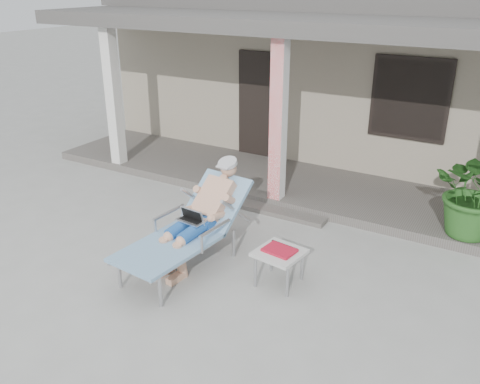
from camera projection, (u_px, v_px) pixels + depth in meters
The scene contains 8 objects.
ground at pixel (205, 261), 6.90m from camera, with size 60.00×60.00×0.00m, color #9E9E99.
house at pixel (364, 69), 11.42m from camera, with size 10.40×5.40×3.30m.
porch_deck at pixel (297, 185), 9.26m from camera, with size 10.00×2.00×0.15m, color #605B56.
porch_overhang at pixel (303, 30), 8.16m from camera, with size 10.00×2.30×2.85m.
porch_step at pixel (268, 210), 8.36m from camera, with size 2.00×0.30×0.07m, color #605B56.
lounger at pixel (194, 204), 6.59m from camera, with size 0.98×2.16×1.37m.
side_table at pixel (279, 254), 6.26m from camera, with size 0.61×0.61×0.49m.
potted_palm at pixel (478, 192), 7.05m from camera, with size 1.20×1.04×1.33m, color #26591E.
Camera 1 is at (3.42, -4.94, 3.56)m, focal length 38.00 mm.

